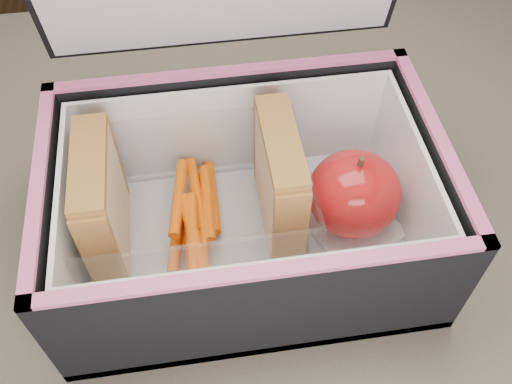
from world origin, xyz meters
TOP-DOWN VIEW (x-y plane):
  - kitchen_table at (0.00, 0.00)m, footprint 1.20×0.80m
  - lunch_bag at (-0.07, 0.00)m, footprint 0.31×0.25m
  - plastic_tub at (-0.12, 0.01)m, footprint 0.19×0.14m
  - sandwich_left at (-0.19, 0.01)m, footprint 0.03×0.10m
  - sandwich_right at (-0.04, 0.01)m, footprint 0.03×0.10m
  - carrot_sticks at (-0.12, 0.01)m, footprint 0.05×0.14m
  - paper_napkin at (0.02, -0.00)m, footprint 0.10×0.10m
  - red_apple at (0.02, 0.00)m, footprint 0.09×0.09m

SIDE VIEW (x-z plane):
  - kitchen_table at x=0.00m, z-range 0.28..1.03m
  - paper_napkin at x=0.02m, z-range 0.76..0.77m
  - carrot_sticks at x=-0.12m, z-range 0.77..0.80m
  - plastic_tub at x=-0.12m, z-range 0.76..0.84m
  - red_apple at x=0.02m, z-range 0.77..0.85m
  - lunch_bag at x=-0.07m, z-range 0.66..0.98m
  - sandwich_left at x=-0.19m, z-range 0.77..0.87m
  - sandwich_right at x=-0.04m, z-range 0.77..0.88m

